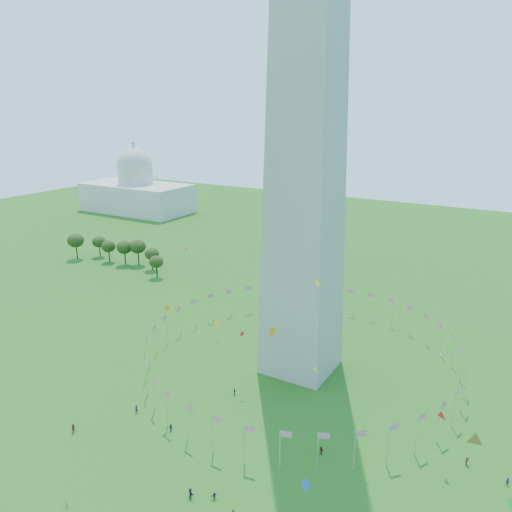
# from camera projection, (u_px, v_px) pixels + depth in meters

# --- Properties ---
(ground) EXTENTS (600.00, 600.00, 0.00)m
(ground) POSITION_uv_depth(u_px,v_px,m) (182.00, 485.00, 91.02)
(ground) COLOR #1C5413
(ground) RESTS_ON ground
(washington_monument) EXTENTS (16.80, 16.80, 169.00)m
(washington_monument) POSITION_uv_depth(u_px,v_px,m) (310.00, 19.00, 107.81)
(washington_monument) COLOR #ACA799
(washington_monument) RESTS_ON ground
(flag_ring) EXTENTS (80.24, 80.24, 9.00)m
(flag_ring) POSITION_uv_depth(u_px,v_px,m) (301.00, 352.00, 130.97)
(flag_ring) COLOR silver
(flag_ring) RESTS_ON ground
(capitol_building) EXTENTS (70.00, 35.00, 46.00)m
(capitol_building) POSITION_uv_depth(u_px,v_px,m) (135.00, 176.00, 320.20)
(capitol_building) COLOR beige
(capitol_building) RESTS_ON ground
(crowd) EXTENTS (96.41, 72.96, 2.03)m
(crowd) POSITION_uv_depth(u_px,v_px,m) (205.00, 483.00, 90.44)
(crowd) COLOR black
(crowd) RESTS_ON ground
(kites_aloft) EXTENTS (89.67, 65.52, 27.78)m
(kites_aloft) POSITION_uv_depth(u_px,v_px,m) (346.00, 371.00, 94.86)
(kites_aloft) COLOR red
(kites_aloft) RESTS_ON ground
(tree_line_west) EXTENTS (54.93, 15.21, 11.43)m
(tree_line_west) POSITION_uv_depth(u_px,v_px,m) (118.00, 253.00, 216.73)
(tree_line_west) COLOR #324717
(tree_line_west) RESTS_ON ground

